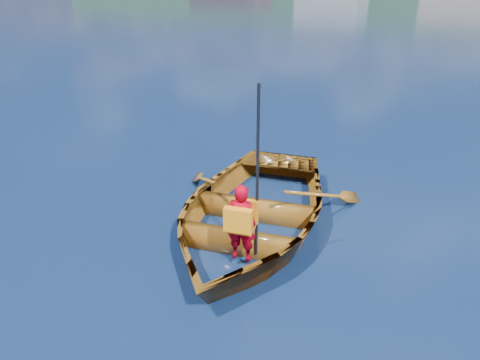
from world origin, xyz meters
The scene contains 3 objects.
ground centered at (0.00, 0.00, 0.00)m, with size 600.00×600.00×0.00m.
rowboat centered at (-0.70, 0.92, 0.27)m, with size 3.58×4.52×0.84m.
child_paddler centered at (-0.39, 0.06, 0.63)m, with size 0.40×0.39×2.16m.
Camera 1 is at (1.84, -4.26, 3.40)m, focal length 35.00 mm.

